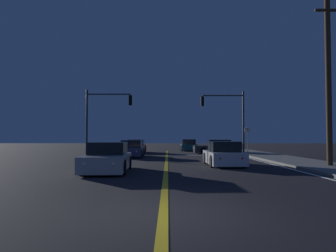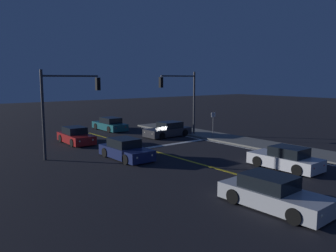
% 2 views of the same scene
% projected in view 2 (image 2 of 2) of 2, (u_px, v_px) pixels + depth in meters
% --- Properties ---
extents(sidewalk_right, '(3.20, 41.63, 0.15)m').
position_uv_depth(sidewalk_right, '(326.00, 156.00, 23.10)').
color(sidewalk_right, slate).
rests_on(sidewalk_right, ground).
extents(lane_line_center, '(0.20, 39.32, 0.01)m').
position_uv_depth(lane_line_center, '(251.00, 178.00, 18.19)').
color(lane_line_center, gold).
rests_on(lane_line_center, ground).
extents(lane_line_edge_right, '(0.16, 39.32, 0.01)m').
position_uv_depth(lane_line_edge_right, '(312.00, 161.00, 21.97)').
color(lane_line_edge_right, white).
rests_on(lane_line_edge_right, ground).
extents(stop_bar, '(6.42, 0.50, 0.01)m').
position_uv_depth(stop_bar, '(177.00, 143.00, 27.99)').
color(stop_bar, white).
rests_on(stop_bar, ground).
extents(car_side_waiting_white, '(1.92, 4.26, 1.34)m').
position_uv_depth(car_side_waiting_white, '(286.00, 159.00, 20.07)').
color(car_side_waiting_white, silver).
rests_on(car_side_waiting_white, ground).
extents(car_distant_tail_navy, '(1.97, 4.30, 1.34)m').
position_uv_depth(car_distant_tail_navy, '(126.00, 150.00, 22.65)').
color(car_distant_tail_navy, navy).
rests_on(car_distant_tail_navy, ground).
extents(car_far_approaching_red, '(1.92, 4.24, 1.34)m').
position_uv_depth(car_far_approaching_red, '(76.00, 136.00, 28.10)').
color(car_far_approaching_red, maroon).
rests_on(car_far_approaching_red, ground).
extents(car_lead_oncoming_charcoal, '(4.45, 1.99, 1.34)m').
position_uv_depth(car_lead_oncoming_charcoal, '(168.00, 130.00, 31.43)').
color(car_lead_oncoming_charcoal, '#2D2D33').
rests_on(car_lead_oncoming_charcoal, ground).
extents(car_parked_curb_silver, '(2.06, 4.59, 1.34)m').
position_uv_depth(car_parked_curb_silver, '(273.00, 194.00, 13.98)').
color(car_parked_curb_silver, '#B2B5BA').
rests_on(car_parked_curb_silver, ground).
extents(car_following_oncoming_teal, '(1.87, 4.67, 1.34)m').
position_uv_depth(car_following_oncoming_teal, '(110.00, 125.00, 35.24)').
color(car_following_oncoming_teal, '#195960').
rests_on(car_following_oncoming_teal, ground).
extents(traffic_signal_near_right, '(4.10, 0.28, 5.92)m').
position_uv_depth(traffic_signal_near_right, '(182.00, 93.00, 30.81)').
color(traffic_signal_near_right, '#38383D').
rests_on(traffic_signal_near_right, ground).
extents(traffic_signal_far_left, '(4.15, 0.28, 5.86)m').
position_uv_depth(traffic_signal_far_left, '(65.00, 99.00, 22.66)').
color(traffic_signal_far_left, '#38383D').
rests_on(traffic_signal_far_left, ground).
extents(street_sign_corner, '(0.56, 0.09, 2.44)m').
position_uv_depth(street_sign_corner, '(213.00, 121.00, 29.65)').
color(street_sign_corner, slate).
rests_on(street_sign_corner, ground).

